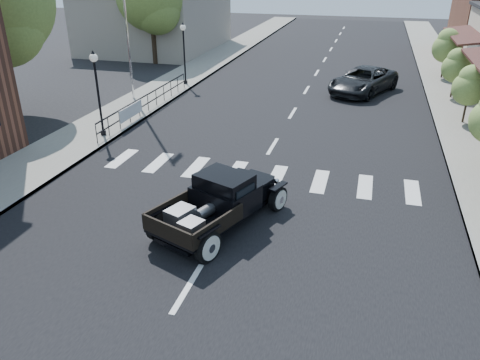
# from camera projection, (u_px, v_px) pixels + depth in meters

# --- Properties ---
(ground) EXTENTS (120.00, 120.00, 0.00)m
(ground) POSITION_uv_depth(u_px,v_px,m) (224.00, 228.00, 14.12)
(ground) COLOR black
(ground) RESTS_ON ground
(road) EXTENTS (14.00, 80.00, 0.02)m
(road) POSITION_uv_depth(u_px,v_px,m) (301.00, 98.00, 27.17)
(road) COLOR black
(road) RESTS_ON ground
(road_markings) EXTENTS (12.00, 60.00, 0.06)m
(road_markings) POSITION_uv_depth(u_px,v_px,m) (285.00, 125.00, 22.82)
(road_markings) COLOR silver
(road_markings) RESTS_ON ground
(sidewalk_left) EXTENTS (3.00, 80.00, 0.15)m
(sidewalk_left) POSITION_uv_depth(u_px,v_px,m) (166.00, 88.00, 29.22)
(sidewalk_left) COLOR gray
(sidewalk_left) RESTS_ON ground
(sidewalk_right) EXTENTS (3.00, 80.00, 0.15)m
(sidewalk_right) POSITION_uv_depth(u_px,v_px,m) (459.00, 109.00, 25.06)
(sidewalk_right) COLOR gray
(sidewalk_right) RESTS_ON ground
(low_building_left) EXTENTS (10.00, 12.00, 5.00)m
(low_building_left) POSITION_uv_depth(u_px,v_px,m) (157.00, 20.00, 41.08)
(low_building_left) COLOR #9E9385
(low_building_left) RESTS_ON ground
(railing) EXTENTS (0.08, 10.00, 1.00)m
(railing) POSITION_uv_depth(u_px,v_px,m) (148.00, 101.00, 24.33)
(railing) COLOR black
(railing) RESTS_ON sidewalk_left
(banner) EXTENTS (0.04, 2.20, 0.60)m
(banner) POSITION_uv_depth(u_px,v_px,m) (132.00, 116.00, 22.65)
(banner) COLOR silver
(banner) RESTS_ON sidewalk_left
(lamp_post_b) EXTENTS (0.36, 0.36, 3.74)m
(lamp_post_b) POSITION_uv_depth(u_px,v_px,m) (98.00, 94.00, 20.34)
(lamp_post_b) COLOR black
(lamp_post_b) RESTS_ON sidewalk_left
(lamp_post_c) EXTENTS (0.36, 0.36, 3.74)m
(lamp_post_c) POSITION_uv_depth(u_px,v_px,m) (184.00, 54.00, 29.04)
(lamp_post_c) COLOR black
(lamp_post_c) RESTS_ON sidewalk_left
(big_tree_far) EXTENTS (5.06, 5.06, 7.44)m
(big_tree_far) POSITION_uv_depth(u_px,v_px,m) (152.00, 13.00, 34.73)
(big_tree_far) COLOR #566C2E
(big_tree_far) RESTS_ON ground
(small_tree_c) EXTENTS (1.60, 1.60, 2.67)m
(small_tree_c) POSITION_uv_depth(u_px,v_px,m) (468.00, 95.00, 22.22)
(small_tree_c) COLOR olive
(small_tree_c) RESTS_ON sidewalk_right
(small_tree_d) EXTENTS (1.60, 1.60, 2.66)m
(small_tree_d) POSITION_uv_depth(u_px,v_px,m) (455.00, 74.00, 26.36)
(small_tree_d) COLOR olive
(small_tree_d) RESTS_ON sidewalk_right
(small_tree_e) EXTENTS (1.83, 1.83, 3.06)m
(small_tree_e) POSITION_uv_depth(u_px,v_px,m) (445.00, 54.00, 30.74)
(small_tree_e) COLOR olive
(small_tree_e) RESTS_ON sidewalk_right
(hotrod_pickup) EXTENTS (3.80, 5.26, 1.66)m
(hotrod_pickup) POSITION_uv_depth(u_px,v_px,m) (220.00, 201.00, 13.90)
(hotrod_pickup) COLOR black
(hotrod_pickup) RESTS_ON ground
(second_car) EXTENTS (4.44, 5.94, 1.50)m
(second_car) POSITION_uv_depth(u_px,v_px,m) (363.00, 81.00, 27.98)
(second_car) COLOR black
(second_car) RESTS_ON ground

